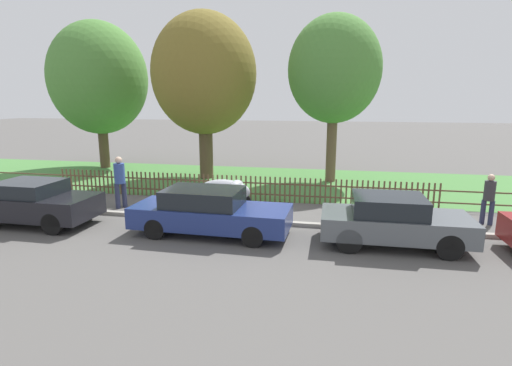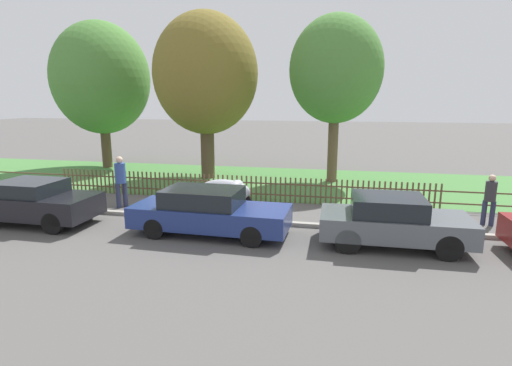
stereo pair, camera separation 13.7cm
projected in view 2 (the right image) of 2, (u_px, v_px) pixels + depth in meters
ground_plane at (212, 222)px, 12.67m from camera, size 120.00×120.00×0.00m
kerb_stone at (213, 219)px, 12.75m from camera, size 36.34×0.20×0.12m
grass_strip at (255, 181)px, 18.99m from camera, size 36.34×7.46×0.01m
park_fence at (235, 188)px, 15.33m from camera, size 36.34×0.05×0.96m
parked_car_silver_hatchback at (35, 202)px, 12.34m from camera, size 3.73×1.75×1.36m
parked_car_black_saloon at (209, 211)px, 11.38m from camera, size 4.52×1.76×1.33m
parked_car_navy_estate at (392, 221)px, 10.44m from camera, size 3.81×1.74×1.35m
covered_motorcycle at (226, 191)px, 14.21m from camera, size 1.99×0.81×1.02m
tree_nearest_kerb at (101, 79)px, 21.79m from camera, size 5.23×5.23×7.93m
tree_behind_motorcycle at (206, 74)px, 18.74m from camera, size 4.92×4.92×7.81m
tree_mid_park at (336, 70)px, 17.82m from camera, size 4.16×4.16×7.51m
pedestrian_near_fence at (121, 179)px, 14.14m from camera, size 0.52×0.52×1.84m
pedestrian_by_lamp at (490, 197)px, 12.14m from camera, size 0.40×0.40×1.58m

